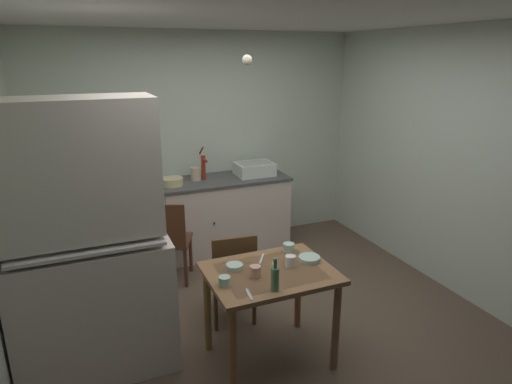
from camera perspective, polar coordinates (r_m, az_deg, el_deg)
name	(u,v)px	position (r m, az deg, el deg)	size (l,w,h in m)	color
ground_plane	(267,323)	(4.06, 1.44, -16.69)	(4.95, 4.95, 0.00)	brown
wall_back	(199,142)	(5.37, -7.36, 6.49)	(4.01, 0.10, 2.55)	silver
wall_right	(457,163)	(4.68, 24.61, 3.45)	(0.10, 4.05, 2.55)	silver
ceiling_slab	(270,7)	(3.38, 1.80, 22.91)	(4.01, 4.05, 0.10)	silver
hutch_cabinet	(89,254)	(3.31, -20.82, -7.52)	(1.10, 0.54, 2.02)	beige
counter_cabinet	(224,214)	(5.30, -4.13, -2.86)	(1.52, 0.64, 0.89)	beige
sink_basin	(254,169)	(5.27, -0.21, 3.04)	(0.44, 0.34, 0.15)	white
hand_pump	(203,165)	(5.10, -6.84, 3.47)	(0.05, 0.27, 0.39)	maroon
mixing_bowl_counter	(172,181)	(4.95, -10.83, 1.35)	(0.24, 0.24, 0.08)	beige
stoneware_crock	(196,174)	(5.10, -7.82, 2.36)	(0.12, 0.12, 0.15)	beige
dining_table	(270,285)	(3.34, 1.82, -12.03)	(0.93, 0.71, 0.76)	brown
chair_far_side	(232,274)	(3.87, -3.14, -10.56)	(0.44, 0.44, 0.85)	#51361F
chair_by_counter	(169,240)	(4.58, -11.18, -6.08)	(0.52, 0.52, 0.89)	#542F21
serving_bowl_wide	(309,259)	(3.45, 6.93, -8.57)	(0.17, 0.17, 0.04)	#ADD1C1
soup_bowl_small	(235,267)	(3.30, -2.80, -9.64)	(0.12, 0.12, 0.04)	#ADD1C1
mug_tall	(224,281)	(3.08, -4.11, -11.45)	(0.08, 0.08, 0.07)	#ADD1C1
mug_dark	(289,247)	(3.58, 4.28, -7.19)	(0.09, 0.09, 0.07)	#ADD1C1
teacup_mint	(255,271)	(3.19, -0.08, -10.24)	(0.08, 0.08, 0.08)	tan
teacup_cream	(291,261)	(3.34, 4.55, -8.91)	(0.08, 0.08, 0.08)	white
glass_bottle	(275,278)	(2.99, 2.49, -11.07)	(0.06, 0.06, 0.24)	#4C7F56
table_knife	(262,259)	(3.45, 0.73, -8.65)	(0.19, 0.02, 0.01)	silver
teaspoon_near_bowl	(249,294)	(2.98, -0.89, -13.13)	(0.15, 0.02, 0.01)	beige
teaspoon_by_cup	(274,267)	(3.34, 2.38, -9.66)	(0.15, 0.02, 0.01)	beige
pendant_bulb	(247,60)	(3.63, -1.16, 16.78)	(0.08, 0.08, 0.08)	#F9EFCC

